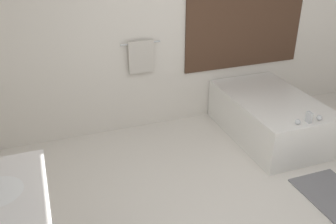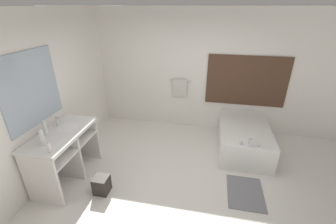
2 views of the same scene
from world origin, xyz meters
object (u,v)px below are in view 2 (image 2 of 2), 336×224
at_px(water_bottle_2, 45,128).
at_px(soap_dispenser, 49,147).
at_px(bathtub, 244,137).
at_px(water_bottle_1, 42,138).
at_px(waste_bin, 102,185).

relative_size(water_bottle_2, soap_dispenser, 1.40).
distance_m(bathtub, water_bottle_1, 3.62).
relative_size(water_bottle_1, waste_bin, 0.88).
height_order(bathtub, soap_dispenser, soap_dispenser).
distance_m(bathtub, waste_bin, 2.87).
distance_m(bathtub, soap_dispenser, 3.52).
bearing_deg(soap_dispenser, waste_bin, 27.62).
xyz_separation_m(water_bottle_1, waste_bin, (0.73, 0.14, -0.87)).
bearing_deg(water_bottle_1, water_bottle_2, 121.27).
relative_size(water_bottle_1, soap_dispenser, 1.49).
xyz_separation_m(water_bottle_2, soap_dispenser, (0.37, -0.40, -0.04)).
xyz_separation_m(bathtub, water_bottle_1, (-3.04, -1.83, 0.72)).
distance_m(water_bottle_2, waste_bin, 1.24).
height_order(water_bottle_1, water_bottle_2, water_bottle_1).
bearing_deg(waste_bin, water_bottle_1, -169.24).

